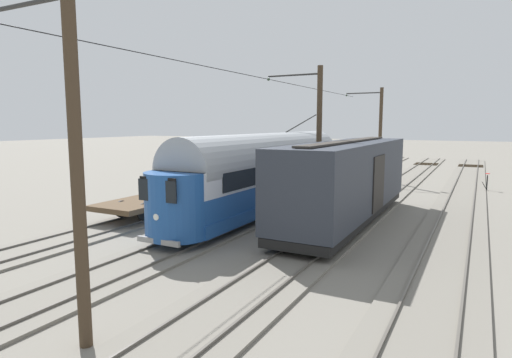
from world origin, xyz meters
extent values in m
plane|color=gray|center=(0.00, 0.00, 0.00)|extent=(220.00, 220.00, 0.00)
cube|color=slate|center=(-7.02, 0.00, 0.05)|extent=(2.80, 80.00, 0.10)
cube|color=#59544C|center=(-6.31, 0.00, 0.14)|extent=(0.07, 80.00, 0.08)
cube|color=#59544C|center=(-7.74, 0.00, 0.14)|extent=(0.07, 80.00, 0.08)
cube|color=#2D2316|center=(-7.02, -32.00, 0.11)|extent=(2.50, 0.24, 0.08)
cube|color=#2D2316|center=(-7.02, -31.35, 0.11)|extent=(2.50, 0.24, 0.08)
cube|color=#2D2316|center=(-7.02, -30.70, 0.11)|extent=(2.50, 0.24, 0.08)
cube|color=#2D2316|center=(-7.02, -30.05, 0.11)|extent=(2.50, 0.24, 0.08)
cube|color=#2D2316|center=(-7.02, -29.40, 0.11)|extent=(2.50, 0.24, 0.08)
cube|color=slate|center=(-2.34, 0.00, 0.05)|extent=(2.80, 80.00, 0.10)
cube|color=#59544C|center=(-1.62, 0.00, 0.14)|extent=(0.07, 80.00, 0.08)
cube|color=#59544C|center=(-3.06, 0.00, 0.14)|extent=(0.07, 80.00, 0.08)
cube|color=#2D2316|center=(-2.34, -32.00, 0.11)|extent=(2.50, 0.24, 0.08)
cube|color=#2D2316|center=(-2.34, -31.35, 0.11)|extent=(2.50, 0.24, 0.08)
cube|color=#2D2316|center=(-2.34, -30.70, 0.11)|extent=(2.50, 0.24, 0.08)
cube|color=#2D2316|center=(-2.34, -30.05, 0.11)|extent=(2.50, 0.24, 0.08)
cube|color=#2D2316|center=(-2.34, -29.40, 0.11)|extent=(2.50, 0.24, 0.08)
cube|color=slate|center=(2.34, 0.00, 0.05)|extent=(2.80, 80.00, 0.10)
cube|color=#59544C|center=(3.06, 0.00, 0.14)|extent=(0.07, 80.00, 0.08)
cube|color=#59544C|center=(1.62, 0.00, 0.14)|extent=(0.07, 80.00, 0.08)
cube|color=#2D2316|center=(2.34, -32.00, 0.11)|extent=(2.50, 0.24, 0.08)
cube|color=#2D2316|center=(2.34, -31.35, 0.11)|extent=(2.50, 0.24, 0.08)
cube|color=#2D2316|center=(2.34, -30.70, 0.11)|extent=(2.50, 0.24, 0.08)
cube|color=#2D2316|center=(2.34, -30.05, 0.11)|extent=(2.50, 0.24, 0.08)
cube|color=#2D2316|center=(2.34, -29.40, 0.11)|extent=(2.50, 0.24, 0.08)
cube|color=slate|center=(7.02, 0.00, 0.05)|extent=(2.80, 80.00, 0.10)
cube|color=#59544C|center=(7.74, 0.00, 0.14)|extent=(0.07, 80.00, 0.08)
cube|color=#59544C|center=(6.31, 0.00, 0.14)|extent=(0.07, 80.00, 0.08)
cube|color=#2D2316|center=(7.02, -32.00, 0.11)|extent=(2.50, 0.24, 0.08)
cube|color=#2D2316|center=(7.02, -31.35, 0.11)|extent=(2.50, 0.24, 0.08)
cube|color=#2D2316|center=(7.02, -30.70, 0.11)|extent=(2.50, 0.24, 0.08)
cube|color=#2D2316|center=(7.02, -30.05, 0.11)|extent=(2.50, 0.24, 0.08)
cube|color=#2D2316|center=(7.02, -29.40, 0.11)|extent=(2.50, 0.24, 0.08)
cube|color=#1E4C93|center=(2.34, 1.92, 0.71)|extent=(2.65, 15.91, 0.55)
cube|color=#1E4C93|center=(2.34, 1.92, 1.46)|extent=(2.55, 15.91, 0.95)
cube|color=silver|center=(2.34, 1.92, 2.46)|extent=(2.55, 15.91, 1.05)
cylinder|color=#999EA3|center=(2.34, 1.92, 2.98)|extent=(2.65, 15.59, 2.65)
cylinder|color=#1E4C93|center=(2.34, 9.82, 1.70)|extent=(2.55, 2.55, 2.55)
cylinder|color=#1E4C93|center=(2.34, -5.98, 1.70)|extent=(2.55, 2.55, 2.55)
cube|color=black|center=(2.34, 10.96, 2.72)|extent=(1.63, 0.08, 0.36)
cube|color=black|center=(2.34, 11.00, 2.41)|extent=(1.73, 0.06, 0.80)
cube|color=black|center=(3.64, 1.92, 2.46)|extent=(0.04, 13.36, 0.80)
cube|color=black|center=(1.05, 1.92, 2.46)|extent=(0.04, 13.36, 0.80)
cylinder|color=silver|center=(2.34, 11.08, 1.46)|extent=(0.24, 0.06, 0.24)
cube|color=gray|center=(2.34, 11.02, 0.53)|extent=(1.94, 0.12, 0.20)
cylinder|color=black|center=(2.34, -3.05, 4.87)|extent=(0.07, 5.18, 1.19)
cylinder|color=black|center=(3.06, 7.01, 0.56)|extent=(0.10, 0.76, 0.76)
cylinder|color=black|center=(1.62, 7.01, 0.56)|extent=(0.10, 0.76, 0.76)
cylinder|color=black|center=(3.06, -3.17, 0.56)|extent=(0.10, 0.76, 0.76)
cylinder|color=black|center=(1.62, -3.17, 0.56)|extent=(0.10, 0.76, 0.76)
cube|color=#2D333D|center=(-2.34, 2.75, 2.33)|extent=(2.90, 13.48, 3.20)
cube|color=#332D28|center=(-2.34, 2.75, 3.99)|extent=(0.70, 12.14, 0.08)
cube|color=black|center=(-2.34, 2.75, 0.53)|extent=(2.70, 13.48, 0.36)
cube|color=black|center=(-3.82, 2.75, 2.07)|extent=(0.06, 2.20, 2.56)
cylinder|color=black|center=(-3.06, -1.96, 0.60)|extent=(0.10, 0.84, 0.84)
cylinder|color=black|center=(-1.62, -1.96, 0.60)|extent=(0.10, 0.84, 0.84)
cylinder|color=black|center=(-3.06, 7.47, 0.60)|extent=(0.10, 0.84, 0.84)
cylinder|color=black|center=(-1.62, 7.47, 0.60)|extent=(0.10, 0.84, 0.84)
cube|color=brown|center=(7.02, 3.58, 0.85)|extent=(2.80, 11.06, 0.25)
cube|color=#33281E|center=(7.02, -1.75, 1.38)|extent=(2.80, 0.10, 0.80)
cylinder|color=black|center=(6.31, -0.29, 0.60)|extent=(0.10, 0.84, 0.84)
cylinder|color=black|center=(7.74, -0.29, 0.60)|extent=(0.10, 0.84, 0.84)
cylinder|color=black|center=(6.31, 7.45, 0.60)|extent=(0.10, 0.84, 0.84)
cylinder|color=black|center=(7.74, 7.45, 0.60)|extent=(0.10, 0.84, 0.84)
cylinder|color=#423323|center=(-0.55, -13.04, 3.86)|extent=(0.28, 0.28, 7.72)
cylinder|color=#2D2D2D|center=(0.89, -13.04, 7.32)|extent=(2.89, 0.10, 0.10)
sphere|color=#334733|center=(2.34, -13.04, 7.17)|extent=(0.16, 0.16, 0.16)
cylinder|color=#423323|center=(-0.55, 1.87, 3.86)|extent=(0.28, 0.28, 7.72)
cylinder|color=#2D2D2D|center=(0.89, 1.87, 7.32)|extent=(2.89, 0.10, 0.10)
sphere|color=#334733|center=(2.34, 1.87, 7.17)|extent=(0.16, 0.16, 0.16)
cylinder|color=#423323|center=(-0.55, 16.79, 3.86)|extent=(0.28, 0.28, 7.72)
cylinder|color=#2D2D2D|center=(0.89, 16.79, 7.32)|extent=(2.89, 0.10, 0.10)
cylinder|color=black|center=(2.34, 1.87, 7.17)|extent=(0.03, 33.83, 0.03)
cylinder|color=black|center=(0.89, -13.04, 7.32)|extent=(2.89, 0.02, 0.02)
cylinder|color=black|center=(-8.48, -12.24, 0.55)|extent=(0.08, 0.08, 1.10)
cylinder|color=red|center=(-8.48, -12.24, 1.22)|extent=(0.30, 0.30, 0.03)
cylinder|color=#262626|center=(-8.30, -12.24, 0.35)|extent=(0.33, 0.04, 0.54)
camera|label=1|loc=(-7.95, 22.86, 4.82)|focal=30.06mm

